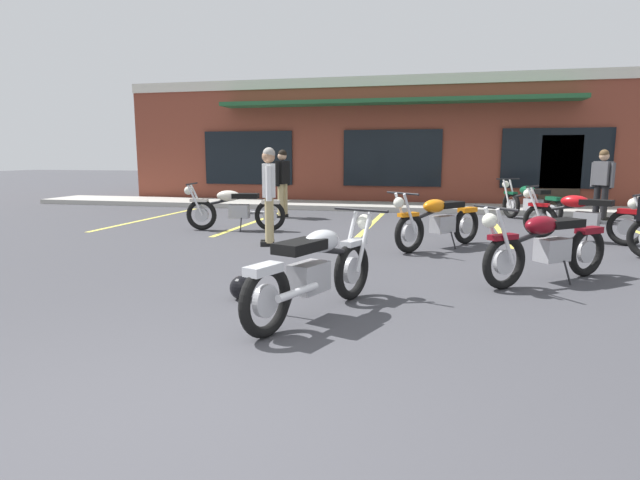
% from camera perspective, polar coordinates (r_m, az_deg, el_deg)
% --- Properties ---
extents(ground_plane, '(80.00, 80.00, 0.00)m').
position_cam_1_polar(ground_plane, '(6.86, -0.14, -3.76)').
color(ground_plane, '#3D3D42').
extents(sidewalk_kerb, '(22.00, 1.80, 0.14)m').
position_cam_1_polar(sidewalk_kerb, '(15.22, 7.37, 3.64)').
color(sidewalk_kerb, '#A8A59E').
rests_on(sidewalk_kerb, ground_plane).
extents(brick_storefront_building, '(17.39, 6.78, 3.89)m').
position_cam_1_polar(brick_storefront_building, '(19.13, 8.76, 10.38)').
color(brick_storefront_building, brown).
rests_on(brick_storefront_building, ground_plane).
extents(painted_stall_lines, '(10.99, 4.80, 0.01)m').
position_cam_1_polar(painted_stall_lines, '(11.67, 5.52, 1.64)').
color(painted_stall_lines, '#DBCC4C').
rests_on(painted_stall_lines, ground_plane).
extents(motorcycle_foreground_classic, '(1.05, 2.02, 0.98)m').
position_cam_1_polar(motorcycle_foreground_classic, '(5.03, -0.52, -3.19)').
color(motorcycle_foreground_classic, black).
rests_on(motorcycle_foreground_classic, ground_plane).
extents(motorcycle_red_sportbike, '(1.74, 1.55, 0.98)m').
position_cam_1_polar(motorcycle_red_sportbike, '(6.91, 23.52, -0.54)').
color(motorcycle_red_sportbike, black).
rests_on(motorcycle_red_sportbike, ground_plane).
extents(motorcycle_black_cruiser, '(1.94, 1.23, 0.98)m').
position_cam_1_polar(motorcycle_black_cruiser, '(10.50, 26.59, 2.36)').
color(motorcycle_black_cruiser, black).
rests_on(motorcycle_black_cruiser, ground_plane).
extents(motorcycle_blue_standard, '(1.30, 1.90, 0.98)m').
position_cam_1_polar(motorcycle_blue_standard, '(13.18, 21.99, 3.89)').
color(motorcycle_blue_standard, black).
rests_on(motorcycle_blue_standard, ground_plane).
extents(motorcycle_green_cafe_racer, '(1.53, 1.76, 0.98)m').
position_cam_1_polar(motorcycle_green_cafe_racer, '(8.91, 12.83, 2.05)').
color(motorcycle_green_cafe_racer, black).
rests_on(motorcycle_green_cafe_racer, ground_plane).
extents(motorcycle_orange_scrambler, '(2.10, 0.73, 0.98)m').
position_cam_1_polar(motorcycle_orange_scrambler, '(10.90, -9.35, 3.44)').
color(motorcycle_orange_scrambler, black).
rests_on(motorcycle_orange_scrambler, ground_plane).
extents(person_in_black_shirt, '(0.36, 0.60, 1.68)m').
position_cam_1_polar(person_in_black_shirt, '(8.98, -5.60, 5.42)').
color(person_in_black_shirt, black).
rests_on(person_in_black_shirt, ground_plane).
extents(person_in_shorts_foreground, '(0.46, 0.53, 1.68)m').
position_cam_1_polar(person_in_shorts_foreground, '(14.11, 28.46, 5.75)').
color(person_in_shorts_foreground, black).
rests_on(person_in_shorts_foreground, ground_plane).
extents(person_by_back_row, '(0.33, 0.61, 1.68)m').
position_cam_1_polar(person_by_back_row, '(13.01, -4.13, 6.63)').
color(person_by_back_row, black).
rests_on(person_by_back_row, ground_plane).
extents(helmet_on_pavement, '(0.26, 0.26, 0.26)m').
position_cam_1_polar(helmet_on_pavement, '(5.73, -8.55, -5.17)').
color(helmet_on_pavement, black).
rests_on(helmet_on_pavement, ground_plane).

